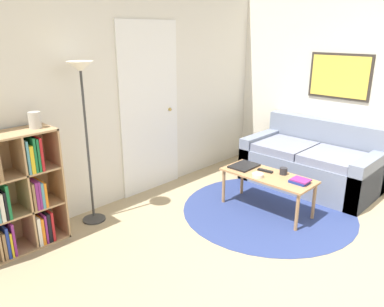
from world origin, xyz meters
name	(u,v)px	position (x,y,z in m)	size (l,w,h in m)	color
ground_plane	(337,294)	(0.00, 0.00, 0.00)	(14.00, 14.00, 0.00)	tan
wall_back	(125,91)	(0.01, 2.65, 1.29)	(7.56, 0.11, 2.60)	silver
wall_right	(327,82)	(2.30, 1.31, 1.30)	(0.08, 5.63, 2.60)	silver
rug	(268,210)	(0.84, 1.18, 0.00)	(1.93, 1.93, 0.01)	navy
bookshelf	(1,197)	(-1.53, 2.43, 0.55)	(0.97, 0.34, 1.10)	tan
floor_lamp	(83,93)	(-0.65, 2.41, 1.37)	(0.26, 0.26, 1.67)	#333333
couch	(312,164)	(1.88, 1.20, 0.29)	(0.89, 1.63, 0.82)	gray
coffee_table	(268,179)	(0.83, 1.20, 0.38)	(0.44, 1.03, 0.43)	#AD7F51
laptop	(244,166)	(0.85, 1.54, 0.44)	(0.33, 0.25, 0.02)	black
bowl	(258,175)	(0.69, 1.24, 0.45)	(0.12, 0.12, 0.04)	silver
book_stack_on_table	(300,181)	(0.86, 0.83, 0.45)	(0.15, 0.19, 0.04)	navy
cup	(283,171)	(0.95, 1.08, 0.47)	(0.08, 0.08, 0.08)	#28282D
remote	(265,171)	(0.88, 1.28, 0.44)	(0.06, 0.18, 0.02)	black
vase_on_shelf	(35,120)	(-1.14, 2.44, 1.18)	(0.11, 0.11, 0.15)	#B7B2A8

